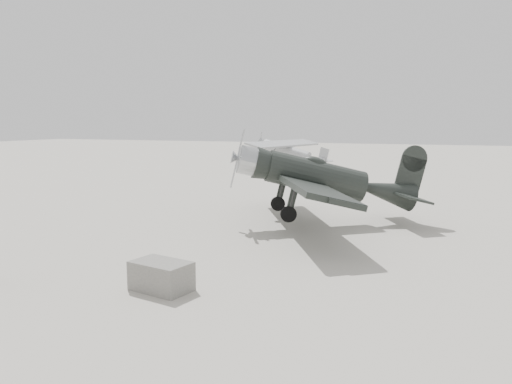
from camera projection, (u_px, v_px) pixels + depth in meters
ground at (201, 242)px, 16.94m from camera, size 160.00×160.00×0.00m
lowwing_monoplane at (324, 179)px, 19.60m from camera, size 8.39×10.23×3.46m
highwing_monoplane at (289, 149)px, 43.15m from camera, size 6.96×9.72×2.75m
equipment_block at (161, 276)px, 12.08m from camera, size 1.58×1.16×0.71m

